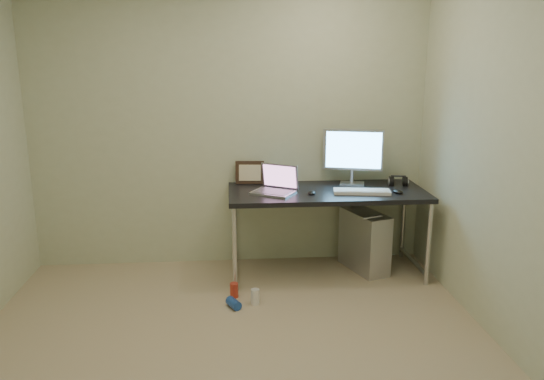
{
  "coord_description": "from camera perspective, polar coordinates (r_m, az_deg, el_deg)",
  "views": [
    {
      "loc": [
        -0.01,
        -2.94,
        1.85
      ],
      "look_at": [
        0.32,
        1.03,
        0.85
      ],
      "focal_mm": 35.0,
      "sensor_mm": 36.0,
      "label": 1
    }
  ],
  "objects": [
    {
      "name": "can_red",
      "position": [
        4.28,
        -4.09,
        -10.7
      ],
      "size": [
        0.09,
        0.09,
        0.12
      ],
      "primitive_type": "cylinder",
      "rotation": [
        0.0,
        0.0,
        0.49
      ],
      "color": "red",
      "rests_on": "ground"
    },
    {
      "name": "wall_right",
      "position": [
        3.48,
        25.76,
        2.73
      ],
      "size": [
        0.02,
        3.5,
        2.5
      ],
      "primitive_type": "cube",
      "color": "beige",
      "rests_on": "ground"
    },
    {
      "name": "headphones",
      "position": [
        4.83,
        13.4,
        0.86
      ],
      "size": [
        0.18,
        0.1,
        0.11
      ],
      "rotation": [
        0.0,
        0.0,
        -0.19
      ],
      "color": "black",
      "rests_on": "desk"
    },
    {
      "name": "can_blue",
      "position": [
        4.12,
        -4.15,
        -12.07
      ],
      "size": [
        0.12,
        0.15,
        0.07
      ],
      "primitive_type": "cylinder",
      "rotation": [
        1.57,
        0.0,
        0.48
      ],
      "color": "#1F47A2",
      "rests_on": "ground"
    },
    {
      "name": "mouse_right",
      "position": [
        4.55,
        13.39,
        -0.07
      ],
      "size": [
        0.09,
        0.12,
        0.04
      ],
      "primitive_type": "ellipsoid",
      "rotation": [
        0.0,
        0.0,
        0.12
      ],
      "color": "black",
      "rests_on": "desk"
    },
    {
      "name": "webcam",
      "position": [
        4.72,
        -0.11,
        1.76
      ],
      "size": [
        0.05,
        0.04,
        0.13
      ],
      "rotation": [
        0.0,
        0.0,
        0.28
      ],
      "color": "silver",
      "rests_on": "desk"
    },
    {
      "name": "desk",
      "position": [
        4.56,
        5.91,
        -0.94
      ],
      "size": [
        1.68,
        0.73,
        0.75
      ],
      "color": "black",
      "rests_on": "ground"
    },
    {
      "name": "picture_frame",
      "position": [
        4.74,
        -2.41,
        1.9
      ],
      "size": [
        0.26,
        0.1,
        0.21
      ],
      "primitive_type": "cube",
      "rotation": [
        -0.21,
        0.0,
        -0.09
      ],
      "color": "black",
      "rests_on": "desk"
    },
    {
      "name": "can_white",
      "position": [
        4.16,
        -1.83,
        -11.4
      ],
      "size": [
        0.08,
        0.08,
        0.12
      ],
      "primitive_type": "cylinder",
      "rotation": [
        0.0,
        0.0,
        -0.14
      ],
      "color": "white",
      "rests_on": "ground"
    },
    {
      "name": "wall_back",
      "position": [
        4.73,
        -4.58,
        6.74
      ],
      "size": [
        3.5,
        0.02,
        2.5
      ],
      "primitive_type": "cube",
      "color": "beige",
      "rests_on": "ground"
    },
    {
      "name": "keyboard",
      "position": [
        4.48,
        9.63,
        -0.16
      ],
      "size": [
        0.48,
        0.22,
        0.03
      ],
      "primitive_type": "cube",
      "rotation": [
        0.0,
        0.0,
        -0.15
      ],
      "color": "silver",
      "rests_on": "desk"
    },
    {
      "name": "tower_computer",
      "position": [
        4.8,
        9.9,
        -5.41
      ],
      "size": [
        0.38,
        0.56,
        0.57
      ],
      "rotation": [
        0.0,
        0.0,
        0.35
      ],
      "color": "silver",
      "rests_on": "ground"
    },
    {
      "name": "monitor",
      "position": [
        4.72,
        8.71,
        4.02
      ],
      "size": [
        0.52,
        0.2,
        0.49
      ],
      "rotation": [
        0.0,
        0.0,
        -0.26
      ],
      "color": "silver",
      "rests_on": "desk"
    },
    {
      "name": "cable_b",
      "position": [
        5.0,
        9.69,
        -3.23
      ],
      "size": [
        0.02,
        0.11,
        0.71
      ],
      "primitive_type": "cylinder",
      "rotation": [
        0.14,
        0.0,
        0.09
      ],
      "color": "black",
      "rests_on": "ground"
    },
    {
      "name": "laptop",
      "position": [
        4.44,
        0.41,
        0.42
      ],
      "size": [
        0.42,
        0.4,
        0.23
      ],
      "rotation": [
        0.0,
        0.0,
        -0.54
      ],
      "color": "silver",
      "rests_on": "desk"
    },
    {
      "name": "mouse_left",
      "position": [
        4.4,
        4.28,
        -0.23
      ],
      "size": [
        0.08,
        0.11,
        0.03
      ],
      "primitive_type": "ellipsoid",
      "rotation": [
        0.0,
        0.0,
        -0.19
      ],
      "color": "black",
      "rests_on": "desk"
    },
    {
      "name": "cable_a",
      "position": [
        5.0,
        8.64,
        -2.97
      ],
      "size": [
        0.01,
        0.16,
        0.69
      ],
      "primitive_type": "cylinder",
      "rotation": [
        0.21,
        0.0,
        0.0
      ],
      "color": "black",
      "rests_on": "ground"
    },
    {
      "name": "floor",
      "position": [
        3.48,
        -4.04,
        -18.11
      ],
      "size": [
        3.5,
        3.5,
        0.0
      ],
      "primitive_type": "plane",
      "color": "tan",
      "rests_on": "ground"
    }
  ]
}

